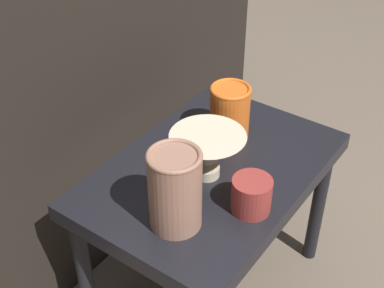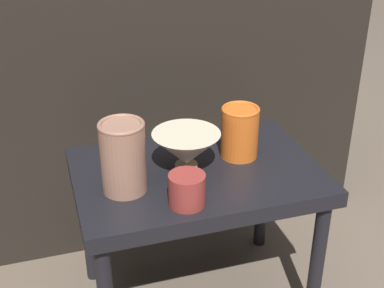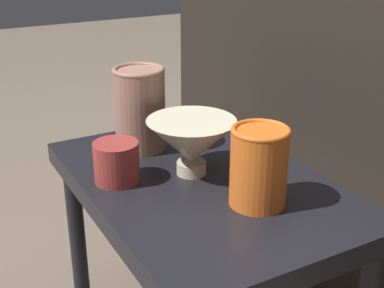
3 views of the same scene
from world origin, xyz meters
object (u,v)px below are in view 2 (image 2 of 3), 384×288
(cup, at_px, (187,190))
(bowl, at_px, (186,149))
(vase_textured_left, at_px, (123,156))
(vase_colorful_right, at_px, (240,131))

(cup, bearing_deg, bowl, 73.99)
(vase_textured_left, relative_size, cup, 2.08)
(bowl, relative_size, cup, 2.00)
(bowl, height_order, vase_colorful_right, vase_colorful_right)
(vase_textured_left, distance_m, vase_colorful_right, 0.32)
(bowl, xyz_separation_m, vase_colorful_right, (0.15, 0.04, 0.01))
(bowl, distance_m, cup, 0.14)
(vase_colorful_right, distance_m, cup, 0.26)
(bowl, relative_size, vase_textured_left, 0.96)
(vase_textured_left, distance_m, cup, 0.16)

